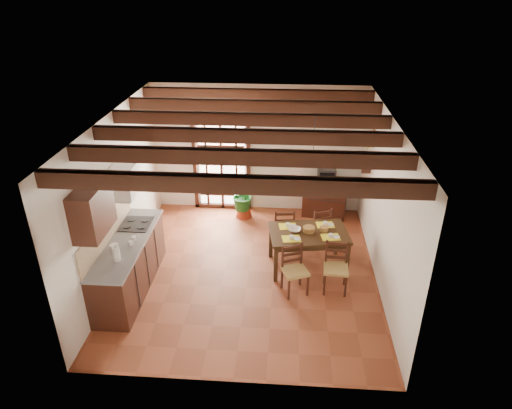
# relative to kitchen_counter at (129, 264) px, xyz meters

# --- Properties ---
(ground_plane) EXTENTS (5.00, 5.00, 0.00)m
(ground_plane) POSITION_rel_kitchen_counter_xyz_m (1.96, 0.60, -0.47)
(ground_plane) COLOR brown
(room_shell) EXTENTS (4.52, 5.02, 2.81)m
(room_shell) POSITION_rel_kitchen_counter_xyz_m (1.96, 0.60, 1.34)
(room_shell) COLOR silver
(room_shell) RESTS_ON ground_plane
(ceiling_beams) EXTENTS (4.50, 4.34, 0.20)m
(ceiling_beams) POSITION_rel_kitchen_counter_xyz_m (1.96, 0.60, 2.22)
(ceiling_beams) COLOR black
(ceiling_beams) RESTS_ON room_shell
(french_door) EXTENTS (1.26, 0.11, 2.32)m
(french_door) POSITION_rel_kitchen_counter_xyz_m (1.16, 3.05, 0.70)
(french_door) COLOR white
(french_door) RESTS_ON ground_plane
(kitchen_counter) EXTENTS (0.64, 2.25, 1.38)m
(kitchen_counter) POSITION_rel_kitchen_counter_xyz_m (0.00, 0.00, 0.00)
(kitchen_counter) COLOR #351910
(kitchen_counter) RESTS_ON ground_plane
(upper_cabinet) EXTENTS (0.35, 0.80, 0.70)m
(upper_cabinet) POSITION_rel_kitchen_counter_xyz_m (-0.12, -0.70, 1.38)
(upper_cabinet) COLOR #351910
(upper_cabinet) RESTS_ON room_shell
(range_hood) EXTENTS (0.38, 0.60, 0.54)m
(range_hood) POSITION_rel_kitchen_counter_xyz_m (-0.09, 0.55, 1.26)
(range_hood) COLOR white
(range_hood) RESTS_ON room_shell
(counter_items) EXTENTS (0.50, 1.43, 0.25)m
(counter_items) POSITION_rel_kitchen_counter_xyz_m (0.00, 0.09, 0.49)
(counter_items) COLOR black
(counter_items) RESTS_ON kitchen_counter
(dining_table) EXTENTS (1.48, 1.07, 0.74)m
(dining_table) POSITION_rel_kitchen_counter_xyz_m (3.00, 0.81, 0.17)
(dining_table) COLOR #342011
(dining_table) RESTS_ON ground_plane
(chair_near_left) EXTENTS (0.50, 0.49, 0.85)m
(chair_near_left) POSITION_rel_kitchen_counter_xyz_m (2.77, 0.07, -0.21)
(chair_near_left) COLOR #AF8E4A
(chair_near_left) RESTS_ON ground_plane
(chair_near_right) EXTENTS (0.43, 0.41, 0.87)m
(chair_near_right) POSITION_rel_kitchen_counter_xyz_m (3.44, 0.18, -0.20)
(chair_near_right) COLOR #AF8E4A
(chair_near_right) RESTS_ON ground_plane
(chair_far_left) EXTENTS (0.44, 0.43, 0.87)m
(chair_far_left) POSITION_rel_kitchen_counter_xyz_m (2.55, 1.45, -0.20)
(chair_far_left) COLOR #AF8E4A
(chair_far_left) RESTS_ON ground_plane
(chair_far_right) EXTENTS (0.51, 0.50, 0.87)m
(chair_far_right) POSITION_rel_kitchen_counter_xyz_m (3.23, 1.56, -0.20)
(chair_far_right) COLOR #AF8E4A
(chair_far_right) RESTS_ON ground_plane
(table_setting) EXTENTS (0.99, 0.66, 0.09)m
(table_setting) POSITION_rel_kitchen_counter_xyz_m (3.00, 0.81, 0.28)
(table_setting) COLOR yellow
(table_setting) RESTS_ON dining_table
(table_bowl) EXTENTS (0.25, 0.25, 0.05)m
(table_bowl) POSITION_rel_kitchen_counter_xyz_m (2.75, 0.82, 0.29)
(table_bowl) COLOR white
(table_bowl) RESTS_ON dining_table
(sideboard) EXTENTS (0.98, 0.57, 0.78)m
(sideboard) POSITION_rel_kitchen_counter_xyz_m (3.43, 2.83, -0.08)
(sideboard) COLOR #351910
(sideboard) RESTS_ON ground_plane
(crt_tv) EXTENTS (0.38, 0.36, 0.33)m
(crt_tv) POSITION_rel_kitchen_counter_xyz_m (3.43, 2.82, 0.50)
(crt_tv) COLOR black
(crt_tv) RESTS_ON sideboard
(fuse_box) EXTENTS (0.25, 0.03, 0.32)m
(fuse_box) POSITION_rel_kitchen_counter_xyz_m (3.46, 3.08, 1.28)
(fuse_box) COLOR white
(fuse_box) RESTS_ON room_shell
(plant_pot) EXTENTS (0.36, 0.36, 0.22)m
(plant_pot) POSITION_rel_kitchen_counter_xyz_m (1.67, 2.63, -0.36)
(plant_pot) COLOR maroon
(plant_pot) RESTS_ON ground_plane
(potted_plant) EXTENTS (1.86, 1.67, 1.82)m
(potted_plant) POSITION_rel_kitchen_counter_xyz_m (1.67, 2.63, 0.10)
(potted_plant) COLOR #144C19
(potted_plant) RESTS_ON ground_plane
(wall_shelf) EXTENTS (0.20, 0.42, 0.20)m
(wall_shelf) POSITION_rel_kitchen_counter_xyz_m (4.10, 2.20, 1.04)
(wall_shelf) COLOR #351910
(wall_shelf) RESTS_ON room_shell
(shelf_vase) EXTENTS (0.15, 0.15, 0.15)m
(shelf_vase) POSITION_rel_kitchen_counter_xyz_m (4.10, 2.20, 1.18)
(shelf_vase) COLOR #B2BFB2
(shelf_vase) RESTS_ON wall_shelf
(shelf_flowers) EXTENTS (0.14, 0.14, 0.36)m
(shelf_flowers) POSITION_rel_kitchen_counter_xyz_m (4.10, 2.20, 1.38)
(shelf_flowers) COLOR yellow
(shelf_flowers) RESTS_ON shelf_vase
(framed_picture) EXTENTS (0.03, 0.32, 0.32)m
(framed_picture) POSITION_rel_kitchen_counter_xyz_m (4.18, 2.20, 1.58)
(framed_picture) COLOR brown
(framed_picture) RESTS_ON room_shell
(pendant_lamp) EXTENTS (0.36, 0.36, 0.84)m
(pendant_lamp) POSITION_rel_kitchen_counter_xyz_m (3.00, 0.91, 1.60)
(pendant_lamp) COLOR black
(pendant_lamp) RESTS_ON room_shell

